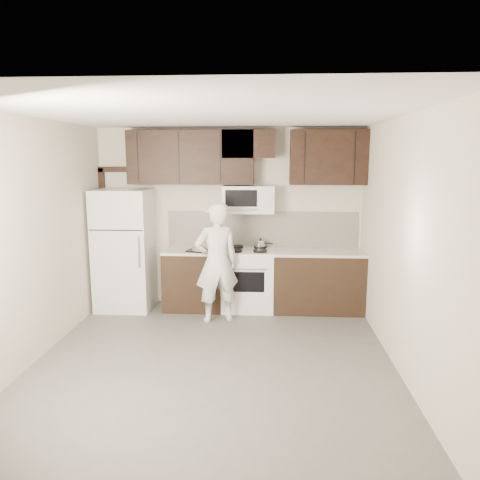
# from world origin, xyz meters

# --- Properties ---
(floor) EXTENTS (4.50, 4.50, 0.00)m
(floor) POSITION_xyz_m (0.00, 0.00, 0.00)
(floor) COLOR #565351
(floor) RESTS_ON ground
(back_wall) EXTENTS (4.00, 0.00, 4.00)m
(back_wall) POSITION_xyz_m (0.00, 2.25, 1.35)
(back_wall) COLOR beige
(back_wall) RESTS_ON ground
(ceiling) EXTENTS (4.50, 4.50, 0.00)m
(ceiling) POSITION_xyz_m (0.00, 0.00, 2.70)
(ceiling) COLOR white
(ceiling) RESTS_ON back_wall
(counter_run) EXTENTS (2.95, 0.64, 0.91)m
(counter_run) POSITION_xyz_m (0.60, 1.94, 0.46)
(counter_run) COLOR black
(counter_run) RESTS_ON floor
(stove) EXTENTS (0.76, 0.66, 0.94)m
(stove) POSITION_xyz_m (0.30, 1.94, 0.46)
(stove) COLOR silver
(stove) RESTS_ON floor
(backsplash) EXTENTS (2.90, 0.02, 0.54)m
(backsplash) POSITION_xyz_m (0.50, 2.24, 1.18)
(backsplash) COLOR silver
(backsplash) RESTS_ON counter_run
(upper_cabinets) EXTENTS (3.48, 0.35, 0.78)m
(upper_cabinets) POSITION_xyz_m (0.21, 2.08, 2.28)
(upper_cabinets) COLOR black
(upper_cabinets) RESTS_ON back_wall
(microwave) EXTENTS (0.76, 0.42, 0.40)m
(microwave) POSITION_xyz_m (0.30, 2.06, 1.65)
(microwave) COLOR silver
(microwave) RESTS_ON upper_cabinets
(refrigerator) EXTENTS (0.80, 0.76, 1.80)m
(refrigerator) POSITION_xyz_m (-1.55, 1.89, 0.90)
(refrigerator) COLOR silver
(refrigerator) RESTS_ON floor
(door_trim) EXTENTS (0.50, 0.08, 2.12)m
(door_trim) POSITION_xyz_m (-1.92, 2.21, 1.25)
(door_trim) COLOR black
(door_trim) RESTS_ON floor
(saucepan) EXTENTS (0.27, 0.16, 0.15)m
(saucepan) POSITION_xyz_m (0.48, 2.09, 0.97)
(saucepan) COLOR silver
(saucepan) RESTS_ON stove
(baking_tray) EXTENTS (0.44, 0.38, 0.02)m
(baking_tray) POSITION_xyz_m (-0.38, 1.79, 0.92)
(baking_tray) COLOR black
(baking_tray) RESTS_ON counter_run
(pizza) EXTENTS (0.32, 0.32, 0.02)m
(pizza) POSITION_xyz_m (-0.38, 1.79, 0.94)
(pizza) COLOR #CCB289
(pizza) RESTS_ON baking_tray
(person) EXTENTS (0.71, 0.59, 1.67)m
(person) POSITION_xyz_m (-0.11, 1.39, 0.83)
(person) COLOR white
(person) RESTS_ON floor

